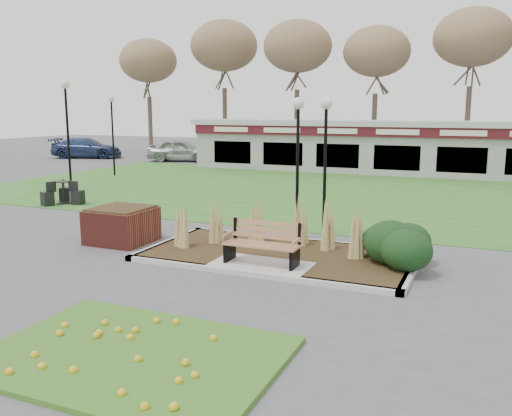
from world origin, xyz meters
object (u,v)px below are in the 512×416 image
at_px(food_pavilion, 401,147).
at_px(bistro_set_a, 63,196).
at_px(lamp_post_mid_right, 298,137).
at_px(park_bench, 263,243).
at_px(car_silver, 181,150).
at_px(lamp_post_far_left, 112,117).
at_px(lamp_post_mid_left, 66,109).
at_px(car_black, 249,148).
at_px(lamp_post_near_left, 326,138).
at_px(car_blue, 87,148).
at_px(brick_planter, 122,225).

relative_size(food_pavilion, bistro_set_a, 15.67).
bearing_deg(food_pavilion, lamp_post_mid_right, -90.80).
bearing_deg(park_bench, car_silver, 125.13).
distance_m(lamp_post_mid_right, lamp_post_far_left, 16.93).
distance_m(lamp_post_mid_left, car_silver, 13.03).
xyz_separation_m(lamp_post_far_left, car_black, (2.13, 13.06, -2.40)).
xyz_separation_m(food_pavilion, bistro_set_a, (-10.11, -14.96, -1.17)).
relative_size(car_silver, car_black, 1.07).
bearing_deg(lamp_post_near_left, car_blue, 142.46).
height_order(car_silver, car_black, car_silver).
xyz_separation_m(brick_planter, lamp_post_far_left, (-9.60, 12.05, 2.62)).
distance_m(lamp_post_mid_left, car_blue, 15.66).
distance_m(food_pavilion, car_silver, 15.00).
bearing_deg(lamp_post_near_left, food_pavilion, 91.81).
bearing_deg(lamp_post_mid_left, lamp_post_near_left, -22.28).
xyz_separation_m(lamp_post_near_left, car_blue, (-23.16, 17.80, -2.05)).
xyz_separation_m(park_bench, bistro_set_a, (-10.11, 4.75, -0.29)).
relative_size(park_bench, lamp_post_near_left, 0.45).
bearing_deg(park_bench, food_pavilion, 90.00).
bearing_deg(lamp_post_far_left, bistro_set_a, -64.19).
bearing_deg(park_bench, brick_planter, 170.31).
xyz_separation_m(lamp_post_mid_right, car_blue, (-22.40, 17.80, -2.05)).
distance_m(park_bench, car_blue, 30.71).
xyz_separation_m(lamp_post_near_left, car_silver, (-15.44, 18.25, -2.02)).
distance_m(lamp_post_mid_left, lamp_post_far_left, 4.33).
distance_m(brick_planter, car_silver, 22.99).
relative_size(brick_planter, lamp_post_near_left, 0.39).
bearing_deg(park_bench, lamp_post_mid_right, 94.52).
xyz_separation_m(food_pavilion, car_silver, (-14.91, 1.48, -0.71)).
height_order(lamp_post_mid_right, bistro_set_a, lamp_post_mid_right).
distance_m(lamp_post_mid_left, lamp_post_mid_right, 14.14).
xyz_separation_m(lamp_post_mid_left, car_silver, (-1.72, 12.63, -2.74)).
bearing_deg(park_bench, lamp_post_near_left, 79.85).
bearing_deg(lamp_post_near_left, park_bench, -100.15).
relative_size(food_pavilion, lamp_post_near_left, 6.44).
xyz_separation_m(lamp_post_mid_left, car_black, (1.32, 17.29, -2.81)).
height_order(lamp_post_near_left, car_black, lamp_post_near_left).
bearing_deg(car_blue, lamp_post_far_left, -150.34).
bearing_deg(park_bench, car_black, 114.65).
bearing_deg(bistro_set_a, car_blue, 128.06).
bearing_deg(lamp_post_mid_right, lamp_post_near_left, 0.00).
bearing_deg(food_pavilion, park_bench, -90.00).
bearing_deg(lamp_post_near_left, bistro_set_a, 170.39).
bearing_deg(park_bench, bistro_set_a, 154.82).
bearing_deg(lamp_post_mid_left, car_silver, 97.77).
height_order(food_pavilion, car_silver, food_pavilion).
xyz_separation_m(lamp_post_near_left, lamp_post_mid_left, (-13.72, 5.62, 0.72)).
bearing_deg(car_silver, lamp_post_near_left, -157.06).
bearing_deg(brick_planter, car_blue, 132.36).
xyz_separation_m(lamp_post_far_left, bistro_set_a, (3.89, -8.05, -2.79)).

